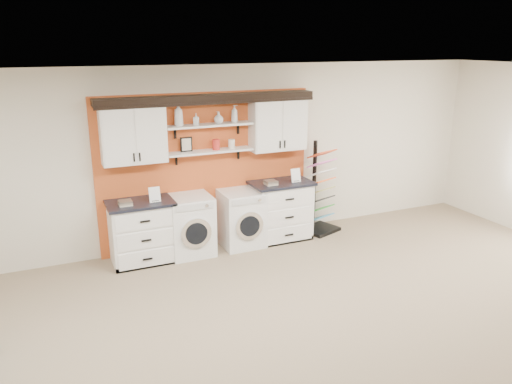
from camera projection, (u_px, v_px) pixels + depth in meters
name	position (u px, v px, depth m)	size (l,w,h in m)	color
ceiling	(364.00, 84.00, 3.84)	(10.00, 10.00, 0.00)	white
wall_back	(206.00, 157.00, 7.75)	(10.00, 10.00, 0.00)	beige
accent_panel	(207.00, 170.00, 7.78)	(3.40, 0.07, 2.40)	#BF4F20
upper_cabinet_left	(133.00, 134.00, 7.00)	(0.90, 0.35, 0.84)	white
upper_cabinet_right	(278.00, 124.00, 7.87)	(0.90, 0.35, 0.84)	white
shelf_lower	(210.00, 151.00, 7.54)	(1.32, 0.28, 0.03)	white
shelf_upper	(209.00, 125.00, 7.42)	(1.32, 0.28, 0.03)	white
crown_molding	(208.00, 98.00, 7.32)	(3.30, 0.41, 0.13)	black
picture_frame	(186.00, 144.00, 7.41)	(0.18, 0.02, 0.22)	black
canister_red	(216.00, 145.00, 7.55)	(0.11, 0.11, 0.16)	red
canister_cream	(232.00, 144.00, 7.65)	(0.10, 0.10, 0.14)	silver
base_cabinet_left	(142.00, 232.00, 7.27)	(0.94, 0.66, 0.93)	white
base_cabinet_right	(281.00, 210.00, 8.13)	(0.99, 0.66, 0.97)	white
washer	(190.00, 225.00, 7.55)	(0.65, 0.71, 0.91)	white
dryer	(241.00, 218.00, 7.87)	(0.64, 0.71, 0.89)	white
sample_rack	(320.00, 203.00, 8.45)	(0.69, 0.63, 1.55)	black
soap_bottle_a	(179.00, 114.00, 7.19)	(0.13, 0.13, 0.33)	silver
soap_bottle_b	(196.00, 119.00, 7.32)	(0.08, 0.08, 0.17)	silver
soap_bottle_c	(219.00, 117.00, 7.45)	(0.14, 0.14, 0.18)	silver
soap_bottle_d	(234.00, 114.00, 7.54)	(0.10, 0.10, 0.26)	silver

